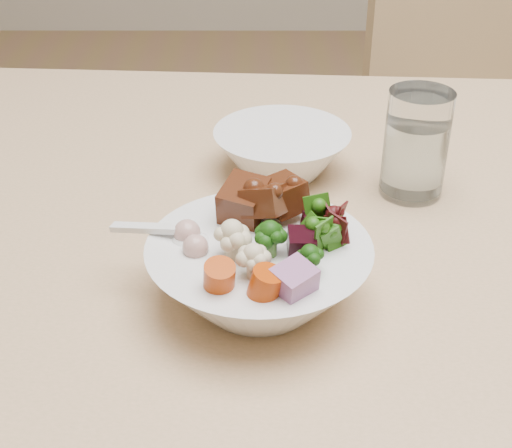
# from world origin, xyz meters

# --- Properties ---
(chair_far) EXTENTS (0.52, 0.52, 0.92)m
(chair_far) POSITION_xyz_m (0.06, 0.63, 0.52)
(chair_far) COLOR tan
(chair_far) RESTS_ON ground
(food_bowl) EXTENTS (0.19, 0.19, 0.10)m
(food_bowl) POSITION_xyz_m (-0.38, -0.13, 0.75)
(food_bowl) COLOR white
(food_bowl) RESTS_ON dining_table
(soup_spoon) EXTENTS (0.09, 0.04, 0.02)m
(soup_spoon) POSITION_xyz_m (-0.45, -0.12, 0.77)
(soup_spoon) COLOR white
(soup_spoon) RESTS_ON food_bowl
(water_glass) EXTENTS (0.07, 0.07, 0.11)m
(water_glass) POSITION_xyz_m (-0.21, 0.05, 0.77)
(water_glass) COLOR silver
(water_glass) RESTS_ON dining_table
(side_bowl) EXTENTS (0.15, 0.15, 0.05)m
(side_bowl) POSITION_xyz_m (-0.35, 0.10, 0.74)
(side_bowl) COLOR white
(side_bowl) RESTS_ON dining_table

